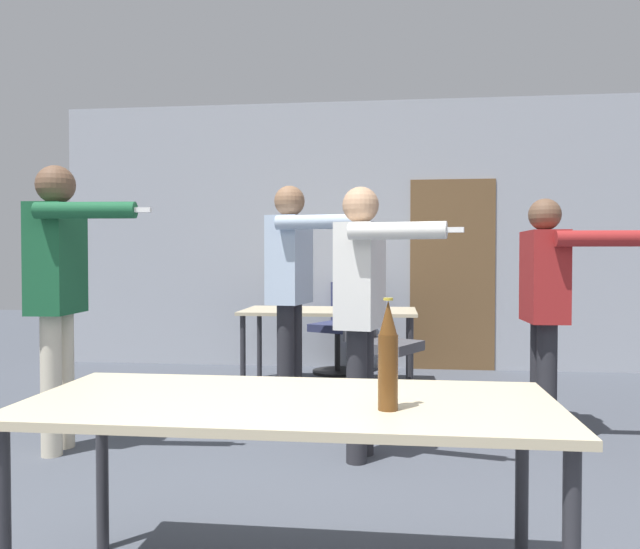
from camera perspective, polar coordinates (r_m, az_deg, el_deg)
back_wall at (r=6.89m, az=3.03°, el=3.53°), size 6.50×0.12×2.92m
conference_table_near at (r=2.19m, az=-2.75°, el=-12.98°), size 1.80×0.78×0.72m
conference_table_far at (r=5.85m, az=0.87°, el=-3.90°), size 1.61×0.82×0.72m
person_center_tall at (r=4.80m, az=-2.63°, el=-0.13°), size 0.77×0.74×1.76m
person_far_watching at (r=4.44m, az=19.98°, el=-1.70°), size 0.75×0.63×1.60m
person_left_plaid at (r=4.18m, az=-22.76°, el=-0.23°), size 0.82×0.60×1.78m
person_near_casual at (r=3.73m, az=3.92°, el=-1.83°), size 0.72×0.69×1.63m
office_chair_far_left at (r=6.60m, az=1.95°, el=-5.10°), size 0.63×0.66×0.94m
office_chair_far_right at (r=5.19m, az=5.41°, el=-6.90°), size 0.67×0.64×0.94m
beer_bottle at (r=2.00m, az=6.24°, el=-7.54°), size 0.06×0.06×0.36m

